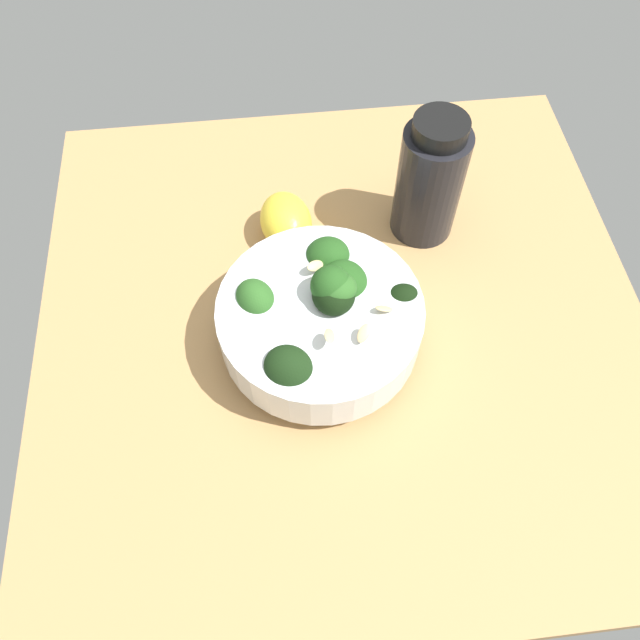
# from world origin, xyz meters

# --- Properties ---
(ground_plane) EXTENTS (0.60, 0.60, 0.04)m
(ground_plane) POSITION_xyz_m (0.00, 0.00, -0.02)
(ground_plane) COLOR tan
(bowl_of_broccoli) EXTENTS (0.19, 0.19, 0.11)m
(bowl_of_broccoli) POSITION_xyz_m (-0.03, -0.02, 0.04)
(bowl_of_broccoli) COLOR white
(bowl_of_broccoli) RESTS_ON ground_plane
(lemon_wedge) EXTENTS (0.06, 0.08, 0.05)m
(lemon_wedge) POSITION_xyz_m (-0.05, 0.11, 0.03)
(lemon_wedge) COLOR yellow
(lemon_wedge) RESTS_ON ground_plane
(bottle_tall) EXTENTS (0.07, 0.07, 0.14)m
(bottle_tall) POSITION_xyz_m (0.10, 0.11, 0.07)
(bottle_tall) COLOR black
(bottle_tall) RESTS_ON ground_plane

